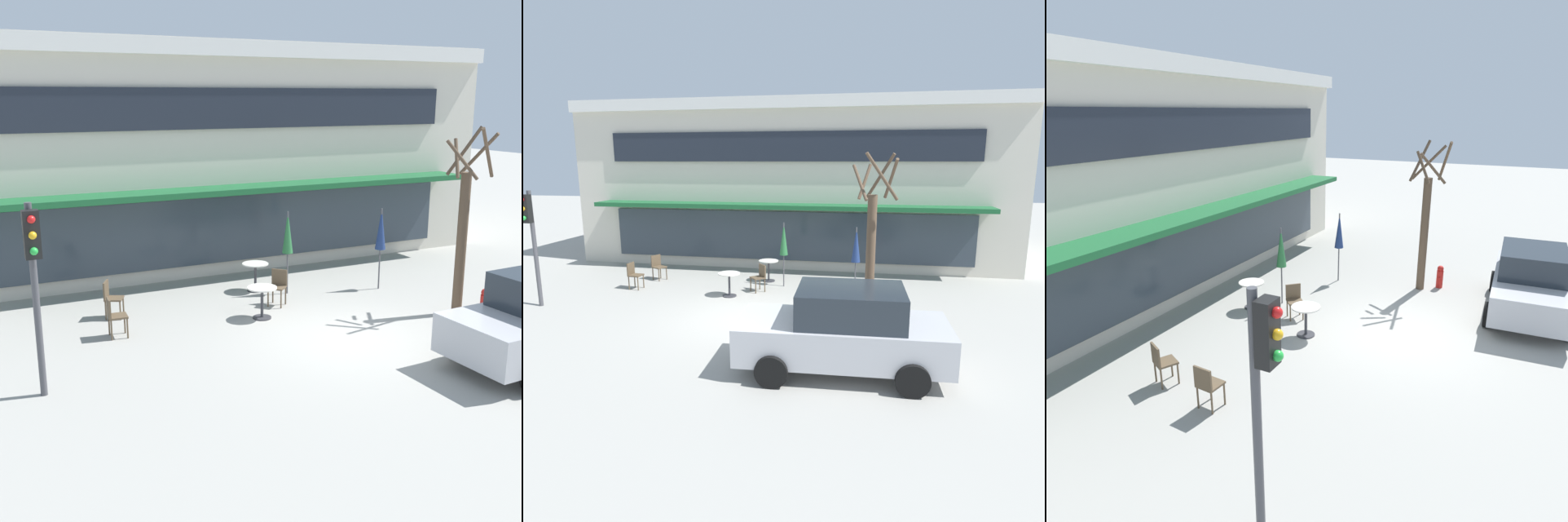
{
  "view_description": "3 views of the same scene",
  "coord_description": "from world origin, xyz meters",
  "views": [
    {
      "loc": [
        -7.53,
        -11.08,
        5.08
      ],
      "look_at": [
        -0.68,
        2.98,
        1.12
      ],
      "focal_mm": 45.0,
      "sensor_mm": 36.0,
      "label": 1
    },
    {
      "loc": [
        3.19,
        -11.66,
        4.22
      ],
      "look_at": [
        0.58,
        2.36,
        1.14
      ],
      "focal_mm": 32.0,
      "sensor_mm": 36.0,
      "label": 2
    },
    {
      "loc": [
        -10.25,
        -2.6,
        5.22
      ],
      "look_at": [
        0.66,
        2.86,
        1.26
      ],
      "focal_mm": 32.0,
      "sensor_mm": 36.0,
      "label": 3
    }
  ],
  "objects": [
    {
      "name": "ground_plane",
      "position": [
        0.0,
        0.0,
        0.0
      ],
      "size": [
        80.0,
        80.0,
        0.0
      ],
      "primitive_type": "plane",
      "color": "#9E9B93"
    },
    {
      "name": "building_facade",
      "position": [
        0.0,
        9.96,
        3.29
      ],
      "size": [
        17.57,
        9.1,
        6.58
      ],
      "color": "beige",
      "rests_on": "ground"
    },
    {
      "name": "cafe_table_near_wall",
      "position": [
        -1.12,
        2.0,
        0.52
      ],
      "size": [
        0.7,
        0.7,
        0.76
      ],
      "color": "#333338",
      "rests_on": "ground"
    },
    {
      "name": "cafe_table_streetside",
      "position": [
        -0.3,
        4.08,
        0.52
      ],
      "size": [
        0.7,
        0.7,
        0.76
      ],
      "color": "#333338",
      "rests_on": "ground"
    },
    {
      "name": "patio_umbrella_green_folded",
      "position": [
        2.79,
        2.8,
        1.63
      ],
      "size": [
        0.28,
        0.28,
        2.2
      ],
      "color": "#4C4C51",
      "rests_on": "ground"
    },
    {
      "name": "patio_umbrella_cream_folded",
      "position": [
        0.36,
        3.5,
        1.63
      ],
      "size": [
        0.28,
        0.28,
        2.2
      ],
      "color": "#4C4C51",
      "rests_on": "ground"
    },
    {
      "name": "cafe_chair_0",
      "position": [
        -4.29,
        3.59,
        0.53
      ],
      "size": [
        0.54,
        0.54,
        0.89
      ],
      "color": "brown",
      "rests_on": "ground"
    },
    {
      "name": "cafe_chair_1",
      "position": [
        -4.54,
        2.28,
        0.53
      ],
      "size": [
        0.43,
        0.43,
        0.89
      ],
      "color": "brown",
      "rests_on": "ground"
    },
    {
      "name": "cafe_chair_2",
      "position": [
        -0.31,
        2.75,
        0.53
      ],
      "size": [
        0.57,
        0.57,
        0.89
      ],
      "color": "brown",
      "rests_on": "ground"
    },
    {
      "name": "street_tree",
      "position": [
        3.25,
        0.27,
        2.04
      ],
      "size": [
        1.18,
        1.22,
        4.43
      ],
      "color": "brown",
      "rests_on": "ground"
    },
    {
      "name": "traffic_light_pole",
      "position": [
        -6.34,
        -0.07,
        2.3
      ],
      "size": [
        0.26,
        0.44,
        3.4
      ],
      "color": "#47474C",
      "rests_on": "ground"
    },
    {
      "name": "fire_hydrant",
      "position": [
        3.61,
        -0.24,
        0.35
      ],
      "size": [
        0.36,
        0.2,
        0.71
      ],
      "color": "red",
      "rests_on": "ground"
    }
  ]
}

